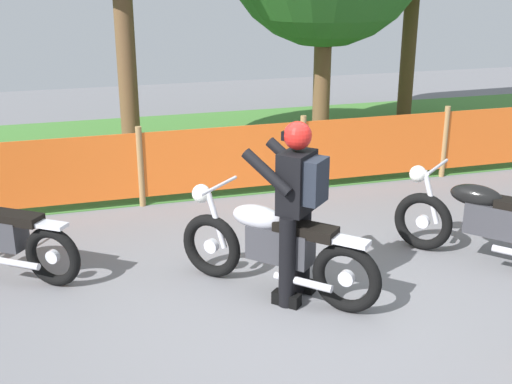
{
  "coord_description": "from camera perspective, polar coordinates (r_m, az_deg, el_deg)",
  "views": [
    {
      "loc": [
        -1.94,
        -5.07,
        2.95
      ],
      "look_at": [
        -0.27,
        0.58,
        0.9
      ],
      "focal_mm": 45.83,
      "sensor_mm": 36.0,
      "label": 1
    }
  ],
  "objects": [
    {
      "name": "ground",
      "position": [
        6.19,
        3.97,
        -9.47
      ],
      "size": [
        24.0,
        24.0,
        0.02
      ],
      "primitive_type": "cube",
      "color": "slate"
    },
    {
      "name": "grass_verge",
      "position": [
        11.22,
        -5.95,
        3.87
      ],
      "size": [
        24.0,
        5.24,
        0.01
      ],
      "primitive_type": "cube",
      "color": "#427A33",
      "rests_on": "ground"
    },
    {
      "name": "barrier_fence",
      "position": [
        8.6,
        -2.78,
        2.9
      ],
      "size": [
        11.05,
        0.08,
        1.05
      ],
      "color": "#997547",
      "rests_on": "ground"
    },
    {
      "name": "motorcycle_lead",
      "position": [
        6.1,
        1.58,
        -4.74
      ],
      "size": [
        1.53,
        1.58,
        0.99
      ],
      "rotation": [
        0.0,
        0.0,
        2.34
      ],
      "color": "black",
      "rests_on": "ground"
    },
    {
      "name": "motorcycle_third",
      "position": [
        7.08,
        19.72,
        -2.48
      ],
      "size": [
        1.41,
        1.65,
        0.98
      ],
      "rotation": [
        0.0,
        0.0,
        2.27
      ],
      "color": "black",
      "rests_on": "ground"
    },
    {
      "name": "rider_lead",
      "position": [
        5.83,
        3.6,
        -0.92
      ],
      "size": [
        0.76,
        0.77,
        1.69
      ],
      "rotation": [
        0.0,
        0.0,
        2.34
      ],
      "color": "black",
      "rests_on": "ground"
    }
  ]
}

